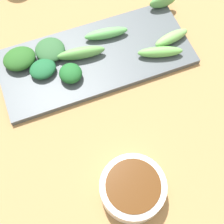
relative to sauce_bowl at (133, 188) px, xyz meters
name	(u,v)px	position (x,y,z in m)	size (l,w,h in m)	color
tabletop	(111,109)	(0.17, -0.03, -0.03)	(2.10, 2.10, 0.02)	#A37647
sauce_bowl	(133,188)	(0.00, 0.00, 0.00)	(0.11, 0.11, 0.04)	silver
serving_plate	(95,58)	(0.28, -0.03, -0.02)	(0.17, 0.40, 0.01)	#484E53
broccoli_leafy_0	(50,50)	(0.32, 0.05, 0.00)	(0.06, 0.06, 0.02)	#2D5930
broccoli_leafy_1	(71,73)	(0.25, 0.03, 0.00)	(0.05, 0.05, 0.03)	#1D5B26
broccoli_stalk_2	(106,33)	(0.32, -0.07, 0.00)	(0.02, 0.09, 0.02)	#5DAB58
broccoli_stalk_3	(172,38)	(0.26, -0.20, 0.00)	(0.02, 0.08, 0.02)	#77B05B
broccoli_stalk_4	(81,53)	(0.29, -0.01, 0.00)	(0.02, 0.10, 0.03)	#62A34E
broccoli_leafy_5	(43,69)	(0.28, 0.08, 0.00)	(0.05, 0.05, 0.02)	#1C5A30
broccoli_leafy_6	(19,59)	(0.32, 0.11, 0.00)	(0.06, 0.07, 0.03)	#265820
broccoli_stalk_7	(163,1)	(0.36, -0.22, 0.01)	(0.02, 0.06, 0.03)	#609E4E
broccoli_stalk_8	(160,52)	(0.24, -0.16, 0.00)	(0.02, 0.09, 0.02)	#6BB853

